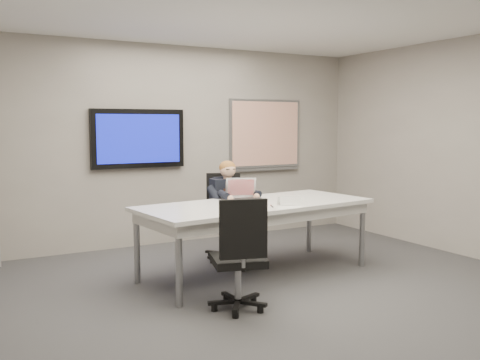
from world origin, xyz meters
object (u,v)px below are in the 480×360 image
office_chair_near (239,276)px  seated_person (233,223)px  office_chair_far (225,233)px  conference_table (256,211)px  laptop (245,194)px

office_chair_near → seated_person: seated_person is taller
office_chair_far → office_chair_near: (-0.76, -1.74, -0.01)m
conference_table → seated_person: size_ratio=2.20×
laptop → conference_table: bearing=-72.0°
conference_table → seated_person: seated_person is taller
office_chair_near → laptop: size_ratio=2.41×
office_chair_far → laptop: size_ratio=2.46×
laptop → seated_person: bearing=111.4°
seated_person → office_chair_near: bearing=-110.5°
office_chair_far → seated_person: 0.29m
conference_table → office_chair_near: (-0.75, -0.97, -0.40)m
office_chair_near → laptop: bearing=-104.8°
conference_table → office_chair_far: office_chair_far is taller
office_chair_far → laptop: (-0.01, -0.51, 0.55)m
seated_person → laptop: (0.01, -0.27, 0.38)m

